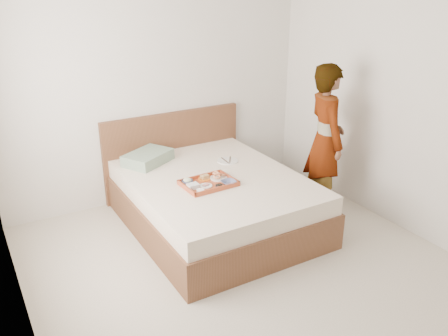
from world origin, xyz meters
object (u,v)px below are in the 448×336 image
dinner_plate (228,161)px  person (325,140)px  bed (215,201)px  tray (208,183)px

dinner_plate → person: bearing=-34.5°
bed → dinner_plate: bearing=42.3°
bed → dinner_plate: dinner_plate is taller
dinner_plate → person: (0.83, -0.57, 0.26)m
bed → tray: size_ratio=4.10×
tray → person: 1.33m
tray → person: (1.30, -0.14, 0.24)m
bed → person: size_ratio=1.26×
tray → dinner_plate: size_ratio=2.19×
tray → person: person is taller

